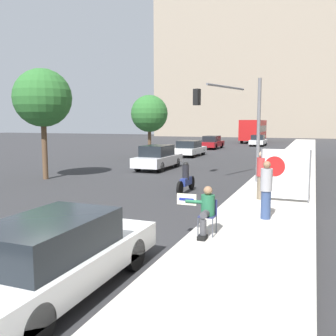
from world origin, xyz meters
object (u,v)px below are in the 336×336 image
at_px(seated_protester, 206,209).
at_px(protest_banner, 284,174).
at_px(car_on_road_distant, 212,142).
at_px(city_bus_on_road, 253,130).
at_px(car_on_road_nearest, 158,157).
at_px(car_on_road_midblock, 190,148).
at_px(motorcycle_on_road, 186,180).
at_px(jogger_on_sidewalk, 266,190).
at_px(traffic_light_pole, 231,111).
at_px(street_tree_near_curb, 43,98).
at_px(parked_car_curbside, 55,256).
at_px(street_tree_midblock, 149,114).
at_px(pedestrian_behind, 261,175).
at_px(car_on_road_far_lane, 258,140).

bearing_deg(seated_protester, protest_banner, 88.26).
height_order(car_on_road_distant, city_bus_on_road, city_bus_on_road).
height_order(car_on_road_nearest, car_on_road_midblock, car_on_road_nearest).
bearing_deg(motorcycle_on_road, protest_banner, -16.59).
bearing_deg(car_on_road_nearest, jogger_on_sidewalk, -53.59).
height_order(traffic_light_pole, street_tree_near_curb, street_tree_near_curb).
relative_size(seated_protester, protest_banner, 0.66).
bearing_deg(city_bus_on_road, motorcycle_on_road, -85.18).
bearing_deg(parked_car_curbside, car_on_road_distant, 100.56).
bearing_deg(parked_car_curbside, street_tree_near_curb, 130.07).
distance_m(seated_protester, motorcycle_on_road, 6.66).
relative_size(car_on_road_midblock, street_tree_midblock, 0.86).
bearing_deg(traffic_light_pole, city_bus_on_road, 96.95).
distance_m(pedestrian_behind, street_tree_near_curb, 11.98).
distance_m(motorcycle_on_road, street_tree_midblock, 16.68).
bearing_deg(motorcycle_on_road, street_tree_midblock, 119.57).
distance_m(car_on_road_nearest, street_tree_near_curb, 7.92).
bearing_deg(traffic_light_pole, jogger_on_sidewalk, -70.46).
bearing_deg(car_on_road_midblock, car_on_road_nearest, -83.95).
bearing_deg(protest_banner, street_tree_midblock, 128.19).
bearing_deg(pedestrian_behind, street_tree_near_curb, -66.11).
bearing_deg(protest_banner, city_bus_on_road, 99.99).
relative_size(seated_protester, pedestrian_behind, 0.70).
bearing_deg(car_on_road_far_lane, traffic_light_pole, -84.68).
bearing_deg(car_on_road_distant, motorcycle_on_road, -77.61).
relative_size(jogger_on_sidewalk, car_on_road_midblock, 0.38).
bearing_deg(car_on_road_far_lane, parked_car_curbside, -86.58).
xyz_separation_m(car_on_road_midblock, city_bus_on_road, (1.69, 25.60, 1.20)).
bearing_deg(street_tree_midblock, car_on_road_distant, 79.42).
distance_m(pedestrian_behind, car_on_road_nearest, 10.97).
bearing_deg(city_bus_on_road, street_tree_midblock, -99.24).
bearing_deg(jogger_on_sidewalk, street_tree_near_curb, -43.38).
bearing_deg(pedestrian_behind, jogger_on_sidewalk, 44.36).
relative_size(protest_banner, street_tree_near_curb, 0.32).
height_order(seated_protester, protest_banner, protest_banner).
height_order(protest_banner, parked_car_curbside, protest_banner).
relative_size(pedestrian_behind, city_bus_on_road, 0.17).
xyz_separation_m(pedestrian_behind, protest_banner, (0.81, -0.10, 0.08)).
height_order(traffic_light_pole, street_tree_midblock, street_tree_midblock).
height_order(city_bus_on_road, street_tree_near_curb, street_tree_near_curb).
height_order(jogger_on_sidewalk, motorcycle_on_road, jogger_on_sidewalk).
bearing_deg(traffic_light_pole, pedestrian_behind, -65.14).
relative_size(car_on_road_far_lane, motorcycle_on_road, 2.00).
bearing_deg(car_on_road_distant, pedestrian_behind, -71.77).
xyz_separation_m(pedestrian_behind, street_tree_midblock, (-11.35, 15.36, 2.63)).
height_order(pedestrian_behind, traffic_light_pole, traffic_light_pole).
xyz_separation_m(seated_protester, parked_car_curbside, (-1.63, -3.74, -0.14)).
xyz_separation_m(seated_protester, city_bus_on_road, (-6.14, 48.23, 1.06)).
relative_size(traffic_light_pole, street_tree_near_curb, 0.84).
bearing_deg(car_on_road_distant, protest_banner, -70.32).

